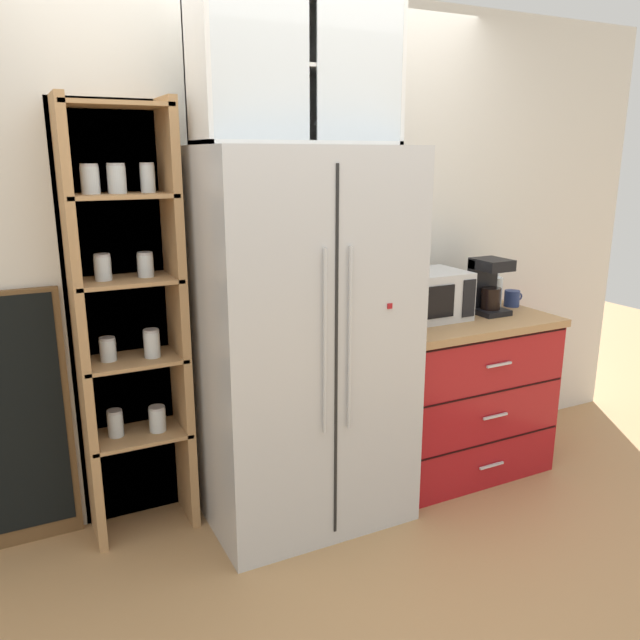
# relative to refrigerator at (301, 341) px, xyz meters

# --- Properties ---
(ground_plane) EXTENTS (10.79, 10.79, 0.00)m
(ground_plane) POSITION_rel_refrigerator_xyz_m (-0.00, -0.00, -0.90)
(ground_plane) COLOR tan
(wall_back_cream) EXTENTS (5.08, 0.10, 2.55)m
(wall_back_cream) POSITION_rel_refrigerator_xyz_m (-0.00, 0.40, 0.37)
(wall_back_cream) COLOR silver
(wall_back_cream) RESTS_ON ground
(refrigerator) EXTENTS (0.95, 0.72, 1.80)m
(refrigerator) POSITION_rel_refrigerator_xyz_m (0.00, 0.00, 0.00)
(refrigerator) COLOR silver
(refrigerator) RESTS_ON ground
(pantry_shelf_column) EXTENTS (0.51, 0.31, 2.00)m
(pantry_shelf_column) POSITION_rel_refrigerator_xyz_m (-0.75, 0.27, 0.14)
(pantry_shelf_column) COLOR brown
(pantry_shelf_column) RESTS_ON ground
(counter_cabinet) EXTENTS (0.98, 0.66, 0.90)m
(counter_cabinet) POSITION_rel_refrigerator_xyz_m (0.99, 0.04, -0.45)
(counter_cabinet) COLOR #A8161C
(counter_cabinet) RESTS_ON ground
(microwave) EXTENTS (0.44, 0.33, 0.26)m
(microwave) POSITION_rel_refrigerator_xyz_m (0.77, 0.08, 0.13)
(microwave) COLOR silver
(microwave) RESTS_ON counter_cabinet
(coffee_maker) EXTENTS (0.17, 0.20, 0.31)m
(coffee_maker) POSITION_rel_refrigerator_xyz_m (1.17, 0.04, 0.15)
(coffee_maker) COLOR black
(coffee_maker) RESTS_ON counter_cabinet
(mug_navy) EXTENTS (0.12, 0.09, 0.09)m
(mug_navy) POSITION_rel_refrigerator_xyz_m (1.41, 0.09, 0.04)
(mug_navy) COLOR navy
(mug_navy) RESTS_ON counter_cabinet
(mug_charcoal) EXTENTS (0.12, 0.08, 0.10)m
(mug_charcoal) POSITION_rel_refrigerator_xyz_m (0.99, 0.02, 0.05)
(mug_charcoal) COLOR #2D2D33
(mug_charcoal) RESTS_ON counter_cabinet
(bottle_cobalt) EXTENTS (0.07, 0.07, 0.25)m
(bottle_cobalt) POSITION_rel_refrigerator_xyz_m (0.99, -0.01, 0.11)
(bottle_cobalt) COLOR navy
(bottle_cobalt) RESTS_ON counter_cabinet
(bottle_clear) EXTENTS (0.07, 0.07, 0.25)m
(bottle_clear) POSITION_rel_refrigerator_xyz_m (1.32, 0.13, 0.11)
(bottle_clear) COLOR silver
(bottle_clear) RESTS_ON counter_cabinet
(upper_cabinet) EXTENTS (0.91, 0.32, 0.64)m
(upper_cabinet) POSITION_rel_refrigerator_xyz_m (-0.00, 0.05, 1.22)
(upper_cabinet) COLOR silver
(upper_cabinet) RESTS_ON refrigerator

